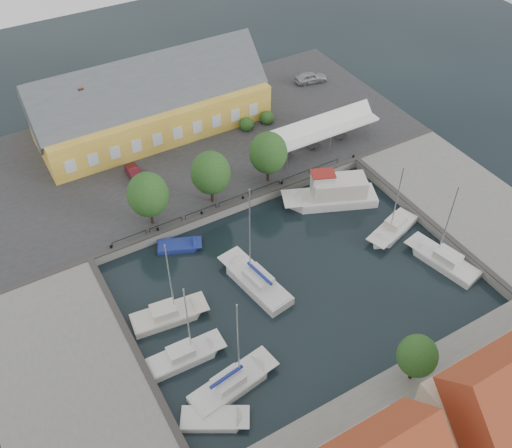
{
  "coord_description": "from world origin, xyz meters",
  "views": [
    {
      "loc": [
        -21.31,
        -30.89,
        41.78
      ],
      "look_at": [
        0.0,
        6.0,
        1.5
      ],
      "focal_mm": 40.0,
      "sensor_mm": 36.0,
      "label": 1
    }
  ],
  "objects_px": {
    "center_sailboat": "(256,283)",
    "east_boat_b": "(393,230)",
    "car_red": "(135,174)",
    "east_boat_c": "(443,261)",
    "warehouse": "(146,105)",
    "trawler": "(333,195)",
    "tent_canopy": "(322,128)",
    "launch_sw": "(214,420)",
    "car_silver": "(311,77)",
    "west_boat_d": "(232,385)",
    "west_boat_c": "(185,357)",
    "launch_nw": "(179,247)",
    "west_boat_b": "(168,316)"
  },
  "relations": [
    {
      "from": "east_boat_b",
      "to": "car_silver",
      "type": "bearing_deg",
      "value": 72.74
    },
    {
      "from": "warehouse",
      "to": "car_red",
      "type": "height_order",
      "value": "warehouse"
    },
    {
      "from": "trawler",
      "to": "west_boat_c",
      "type": "bearing_deg",
      "value": -155.68
    },
    {
      "from": "center_sailboat",
      "to": "east_boat_b",
      "type": "height_order",
      "value": "center_sailboat"
    },
    {
      "from": "west_boat_c",
      "to": "launch_nw",
      "type": "relative_size",
      "value": 1.94
    },
    {
      "from": "west_boat_b",
      "to": "launch_nw",
      "type": "xyz_separation_m",
      "value": [
        4.58,
        7.71,
        -0.17
      ]
    },
    {
      "from": "car_silver",
      "to": "east_boat_b",
      "type": "bearing_deg",
      "value": 174.84
    },
    {
      "from": "center_sailboat",
      "to": "launch_sw",
      "type": "relative_size",
      "value": 2.12
    },
    {
      "from": "car_red",
      "to": "west_boat_b",
      "type": "xyz_separation_m",
      "value": [
        -4.54,
        -19.36,
        -1.35
      ]
    },
    {
      "from": "tent_canopy",
      "to": "car_red",
      "type": "distance_m",
      "value": 22.58
    },
    {
      "from": "tent_canopy",
      "to": "west_boat_c",
      "type": "relative_size",
      "value": 1.49
    },
    {
      "from": "warehouse",
      "to": "tent_canopy",
      "type": "height_order",
      "value": "warehouse"
    },
    {
      "from": "car_silver",
      "to": "west_boat_d",
      "type": "distance_m",
      "value": 48.6
    },
    {
      "from": "car_red",
      "to": "launch_sw",
      "type": "xyz_separation_m",
      "value": [
        -5.47,
        -30.32,
        -1.52
      ]
    },
    {
      "from": "east_boat_c",
      "to": "tent_canopy",
      "type": "bearing_deg",
      "value": 90.12
    },
    {
      "from": "car_red",
      "to": "west_boat_c",
      "type": "height_order",
      "value": "west_boat_c"
    },
    {
      "from": "tent_canopy",
      "to": "east_boat_c",
      "type": "bearing_deg",
      "value": -89.88
    },
    {
      "from": "trawler",
      "to": "east_boat_c",
      "type": "height_order",
      "value": "east_boat_c"
    },
    {
      "from": "west_boat_b",
      "to": "launch_nw",
      "type": "height_order",
      "value": "west_boat_b"
    },
    {
      "from": "west_boat_d",
      "to": "launch_sw",
      "type": "bearing_deg",
      "value": -144.2
    },
    {
      "from": "car_red",
      "to": "launch_nw",
      "type": "bearing_deg",
      "value": -89.74
    },
    {
      "from": "east_boat_b",
      "to": "west_boat_c",
      "type": "height_order",
      "value": "east_boat_b"
    },
    {
      "from": "warehouse",
      "to": "east_boat_b",
      "type": "xyz_separation_m",
      "value": [
        15.27,
        -29.17,
        -4.17
      ]
    },
    {
      "from": "launch_sw",
      "to": "west_boat_d",
      "type": "bearing_deg",
      "value": 35.8
    },
    {
      "from": "tent_canopy",
      "to": "center_sailboat",
      "type": "height_order",
      "value": "center_sailboat"
    },
    {
      "from": "west_boat_b",
      "to": "launch_sw",
      "type": "bearing_deg",
      "value": -94.82
    },
    {
      "from": "trawler",
      "to": "west_boat_b",
      "type": "height_order",
      "value": "west_boat_b"
    },
    {
      "from": "center_sailboat",
      "to": "car_red",
      "type": "bearing_deg",
      "value": 102.23
    },
    {
      "from": "warehouse",
      "to": "trawler",
      "type": "bearing_deg",
      "value": -60.44
    },
    {
      "from": "west_boat_b",
      "to": "east_boat_c",
      "type": "bearing_deg",
      "value": -15.77
    },
    {
      "from": "warehouse",
      "to": "west_boat_d",
      "type": "bearing_deg",
      "value": -102.32
    },
    {
      "from": "center_sailboat",
      "to": "west_boat_b",
      "type": "height_order",
      "value": "center_sailboat"
    },
    {
      "from": "car_silver",
      "to": "east_boat_b",
      "type": "xyz_separation_m",
      "value": [
        -8.92,
        -28.7,
        -1.52
      ]
    },
    {
      "from": "trawler",
      "to": "east_boat_c",
      "type": "relative_size",
      "value": 1.08
    },
    {
      "from": "car_red",
      "to": "center_sailboat",
      "type": "distance_m",
      "value": 20.49
    },
    {
      "from": "launch_sw",
      "to": "launch_nw",
      "type": "xyz_separation_m",
      "value": [
        5.5,
        18.68,
        -0.0
      ]
    },
    {
      "from": "warehouse",
      "to": "east_boat_c",
      "type": "xyz_separation_m",
      "value": [
        16.64,
        -35.21,
        -4.17
      ]
    },
    {
      "from": "east_boat_c",
      "to": "west_boat_d",
      "type": "distance_m",
      "value": 24.73
    },
    {
      "from": "east_boat_b",
      "to": "west_boat_d",
      "type": "relative_size",
      "value": 0.89
    },
    {
      "from": "warehouse",
      "to": "center_sailboat",
      "type": "bearing_deg",
      "value": -91.78
    },
    {
      "from": "launch_sw",
      "to": "launch_nw",
      "type": "bearing_deg",
      "value": 73.58
    },
    {
      "from": "tent_canopy",
      "to": "east_boat_b",
      "type": "distance_m",
      "value": 15.74
    },
    {
      "from": "west_boat_b",
      "to": "west_boat_c",
      "type": "relative_size",
      "value": 1.04
    },
    {
      "from": "west_boat_d",
      "to": "tent_canopy",
      "type": "bearing_deg",
      "value": 42.98
    },
    {
      "from": "car_red",
      "to": "east_boat_c",
      "type": "xyz_separation_m",
      "value": [
        21.85,
        -26.81,
        -1.35
      ]
    },
    {
      "from": "west_boat_d",
      "to": "launch_sw",
      "type": "distance_m",
      "value": 3.26
    },
    {
      "from": "west_boat_d",
      "to": "east_boat_b",
      "type": "bearing_deg",
      "value": 18.16
    },
    {
      "from": "tent_canopy",
      "to": "launch_sw",
      "type": "xyz_separation_m",
      "value": [
        -27.28,
        -24.86,
        -3.59
      ]
    },
    {
      "from": "trawler",
      "to": "launch_sw",
      "type": "relative_size",
      "value": 1.9
    },
    {
      "from": "car_red",
      "to": "west_boat_d",
      "type": "bearing_deg",
      "value": -95.58
    }
  ]
}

